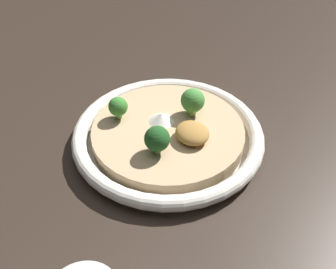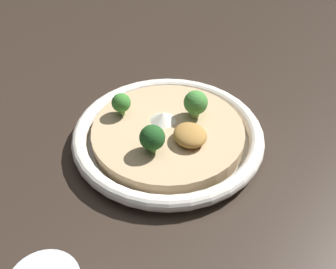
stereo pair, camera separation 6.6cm
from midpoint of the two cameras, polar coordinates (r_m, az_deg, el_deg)
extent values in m
plane|color=#2D231C|center=(0.67, -2.80, -1.42)|extent=(6.00, 6.00, 0.00)
cylinder|color=silver|center=(0.67, -2.81, -1.18)|extent=(0.28, 0.28, 0.01)
torus|color=silver|center=(0.66, -2.86, -0.19)|extent=(0.30, 0.30, 0.02)
cylinder|color=tan|center=(0.66, -2.86, -0.12)|extent=(0.24, 0.24, 0.03)
cone|color=white|center=(0.66, -4.12, 2.09)|extent=(0.04, 0.04, 0.02)
ellipsoid|color=#A37538|center=(0.62, 0.30, 0.08)|extent=(0.05, 0.05, 0.02)
cylinder|color=#84A856|center=(0.67, 0.52, 3.35)|extent=(0.01, 0.01, 0.02)
sphere|color=#428438|center=(0.66, 0.53, 4.53)|extent=(0.04, 0.04, 0.04)
cylinder|color=#668E47|center=(0.60, -4.58, -1.91)|extent=(0.01, 0.01, 0.02)
sphere|color=#1E4C1E|center=(0.59, -4.66, -0.72)|extent=(0.04, 0.04, 0.04)
cylinder|color=#759E4C|center=(0.67, -9.49, 2.66)|extent=(0.01, 0.01, 0.02)
sphere|color=#387A2D|center=(0.66, -9.62, 3.64)|extent=(0.03, 0.03, 0.03)
camera|label=1|loc=(0.03, -92.87, -2.49)|focal=45.00mm
camera|label=2|loc=(0.03, 87.13, 2.49)|focal=45.00mm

